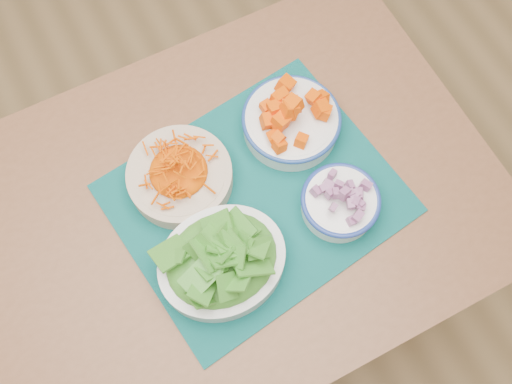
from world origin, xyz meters
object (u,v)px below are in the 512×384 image
squash_bowl (292,118)px  lettuce_bowl (222,260)px  table (211,231)px  onion_bowl (340,202)px  placemat (256,198)px  carrot_bowl (179,174)px

squash_bowl → lettuce_bowl: bearing=-142.3°
table → squash_bowl: squash_bowl is taller
lettuce_bowl → table: bearing=80.2°
table → lettuce_bowl: lettuce_bowl is taller
squash_bowl → onion_bowl: size_ratio=1.38×
table → onion_bowl: bearing=-25.0°
squash_bowl → table: bearing=-160.3°
placemat → onion_bowl: 0.16m
carrot_bowl → squash_bowl: 0.24m
carrot_bowl → onion_bowl: size_ratio=1.58×
placemat → squash_bowl: 0.17m
squash_bowl → carrot_bowl: bearing=-179.6°
lettuce_bowl → onion_bowl: 0.24m
table → placemat: 0.15m
carrot_bowl → onion_bowl: carrot_bowl is taller
squash_bowl → lettuce_bowl: lettuce_bowl is taller
carrot_bowl → lettuce_bowl: lettuce_bowl is taller
table → squash_bowl: bearing=20.3°
placemat → carrot_bowl: size_ratio=2.18×
placemat → squash_bowl: (0.13, 0.10, 0.05)m
squash_bowl → lettuce_bowl: 0.31m
table → lettuce_bowl: bearing=-98.8°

